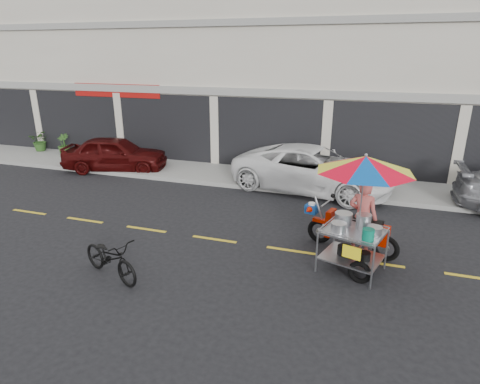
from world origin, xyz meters
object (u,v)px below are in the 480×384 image
(maroon_sedan, at_px, (115,154))
(white_pickup, at_px, (313,169))
(near_bicycle, at_px, (110,258))
(food_vendor_rig, at_px, (361,195))

(maroon_sedan, bearing_deg, white_pickup, -104.78)
(maroon_sedan, height_order, near_bicycle, maroon_sedan)
(near_bicycle, bearing_deg, maroon_sedan, 54.68)
(white_pickup, xyz_separation_m, food_vendor_rig, (1.70, -4.84, 0.91))
(maroon_sedan, relative_size, food_vendor_rig, 1.54)
(white_pickup, bearing_deg, maroon_sedan, 100.09)
(maroon_sedan, height_order, white_pickup, white_pickup)
(white_pickup, bearing_deg, near_bicycle, 165.59)
(white_pickup, height_order, near_bicycle, white_pickup)
(maroon_sedan, xyz_separation_m, food_vendor_rig, (9.62, -4.84, 0.97))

